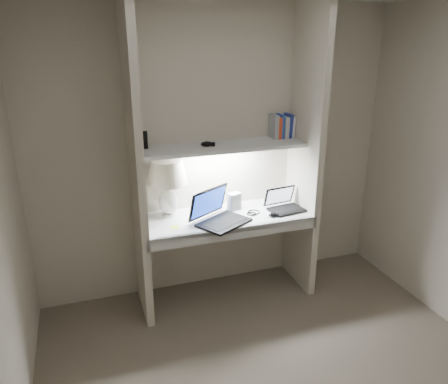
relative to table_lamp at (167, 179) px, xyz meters
name	(u,v)px	position (x,y,z in m)	size (l,w,h in m)	color
back_wall	(216,153)	(0.46, 0.12, 0.15)	(3.20, 0.01, 2.50)	beige
alcove_panel_left	(136,170)	(-0.27, -0.16, 0.15)	(0.06, 0.55, 2.50)	beige
alcove_panel_right	(305,154)	(1.19, -0.16, 0.15)	(0.06, 0.55, 2.50)	beige
desk	(226,218)	(0.46, -0.16, -0.35)	(1.40, 0.55, 0.04)	white
desk_apron	(236,233)	(0.46, -0.42, -0.38)	(1.46, 0.03, 0.10)	silver
shelf	(222,147)	(0.46, -0.06, 0.25)	(1.40, 0.36, 0.03)	silver
strip_light	(222,149)	(0.46, -0.06, 0.23)	(0.60, 0.04, 0.01)	white
table_lamp	(167,179)	(0.00, 0.00, 0.00)	(0.33, 0.33, 0.49)	white
laptop_main	(218,215)	(0.36, -0.26, -0.27)	(0.53, 0.51, 0.27)	black
laptop_netbook	(284,205)	(0.99, -0.19, -0.29)	(0.33, 0.30, 0.19)	black
speaker	(234,201)	(0.57, -0.05, -0.25)	(0.11, 0.08, 0.15)	silver
mouse	(274,215)	(0.84, -0.31, -0.31)	(0.10, 0.06, 0.04)	black
cable_coil	(254,212)	(0.71, -0.18, -0.32)	(0.11, 0.11, 0.01)	black
sticky_note	(175,227)	(-0.01, -0.26, -0.33)	(0.07, 0.07, 0.00)	#E6FA34
book_row	(282,126)	(1.05, 0.04, 0.36)	(0.20, 0.14, 0.21)	white
shelf_box	(143,140)	(-0.18, 0.04, 0.33)	(0.08, 0.06, 0.14)	black
shelf_gadget	(207,144)	(0.32, -0.07, 0.29)	(0.10, 0.07, 0.04)	black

